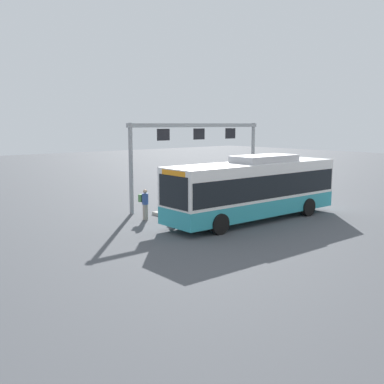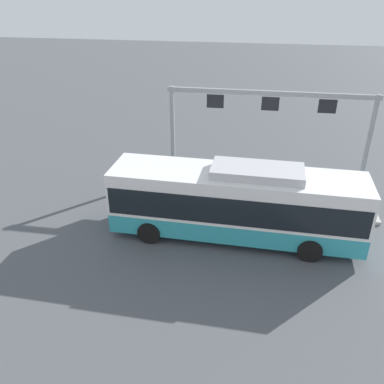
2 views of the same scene
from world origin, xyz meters
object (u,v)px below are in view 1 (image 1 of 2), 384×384
Objects in this scene: bus_main at (254,187)px; trash_bin at (279,192)px; person_waiting_near at (175,198)px; person_waiting_mid at (207,194)px; person_boarding at (145,204)px.

bus_main is 12.09× the size of trash_bin.
person_waiting_near is 2.35m from person_waiting_mid.
person_waiting_mid is (-2.35, 0.01, 0.00)m from person_waiting_near.
trash_bin is (-6.38, 0.37, -0.44)m from person_waiting_mid.
person_waiting_mid reaches higher than person_boarding.
person_waiting_mid is at bearing 54.54° from person_boarding.
person_boarding is (4.39, -3.89, -0.92)m from bus_main.
person_waiting_mid is 1.86× the size of trash_bin.
person_waiting_near is at bearing -62.88° from person_waiting_mid.
bus_main is 4.38m from person_waiting_near.
person_waiting_near and person_waiting_mid have the same top height.
person_waiting_mid is (0.30, -3.39, -0.76)m from bus_main.
bus_main reaches higher than trash_bin.
person_boarding is at bearing -92.65° from person_waiting_near.
person_boarding is at bearing -39.99° from bus_main.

